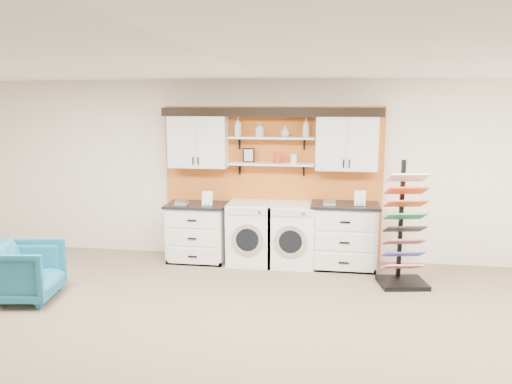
% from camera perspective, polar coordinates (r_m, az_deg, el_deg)
% --- Properties ---
extents(ceiling, '(10.00, 10.00, 0.00)m').
position_cam_1_polar(ceiling, '(3.83, -5.30, 15.35)').
color(ceiling, white).
rests_on(ceiling, wall_back).
extents(wall_back, '(10.00, 0.00, 10.00)m').
position_cam_1_polar(wall_back, '(7.83, 1.87, 2.45)').
color(wall_back, '#F0E3CF').
rests_on(wall_back, floor).
extents(accent_panel, '(3.40, 0.07, 2.40)m').
position_cam_1_polar(accent_panel, '(7.82, 1.83, 0.96)').
color(accent_panel, '#C86322').
rests_on(accent_panel, wall_back).
extents(upper_cabinet_left, '(0.90, 0.35, 0.84)m').
position_cam_1_polar(upper_cabinet_left, '(7.79, -6.62, 5.90)').
color(upper_cabinet_left, white).
rests_on(upper_cabinet_left, wall_back).
extents(upper_cabinet_right, '(0.90, 0.35, 0.84)m').
position_cam_1_polar(upper_cabinet_right, '(7.52, 10.33, 5.65)').
color(upper_cabinet_right, white).
rests_on(upper_cabinet_right, wall_back).
extents(shelf_lower, '(1.32, 0.28, 0.03)m').
position_cam_1_polar(shelf_lower, '(7.61, 1.70, 3.22)').
color(shelf_lower, white).
rests_on(shelf_lower, wall_back).
extents(shelf_upper, '(1.32, 0.28, 0.03)m').
position_cam_1_polar(shelf_upper, '(7.58, 1.72, 6.22)').
color(shelf_upper, white).
rests_on(shelf_upper, wall_back).
extents(crown_molding, '(3.30, 0.41, 0.13)m').
position_cam_1_polar(crown_molding, '(7.57, 1.74, 9.23)').
color(crown_molding, black).
rests_on(crown_molding, wall_back).
extents(picture_frame, '(0.18, 0.02, 0.22)m').
position_cam_1_polar(picture_frame, '(7.70, -0.85, 4.23)').
color(picture_frame, black).
rests_on(picture_frame, shelf_lower).
extents(canister_red, '(0.11, 0.11, 0.16)m').
position_cam_1_polar(canister_red, '(7.59, 2.45, 3.91)').
color(canister_red, red).
rests_on(canister_red, shelf_lower).
extents(canister_cream, '(0.10, 0.10, 0.14)m').
position_cam_1_polar(canister_cream, '(7.57, 4.34, 3.80)').
color(canister_cream, silver).
rests_on(canister_cream, shelf_lower).
extents(base_cabinet_left, '(0.93, 0.66, 0.91)m').
position_cam_1_polar(base_cabinet_left, '(7.88, -6.69, -4.57)').
color(base_cabinet_left, white).
rests_on(base_cabinet_left, floor).
extents(base_cabinet_right, '(1.00, 0.66, 0.98)m').
position_cam_1_polar(base_cabinet_right, '(7.61, 10.02, -4.94)').
color(base_cabinet_right, white).
rests_on(base_cabinet_right, floor).
extents(washer, '(0.68, 0.71, 0.95)m').
position_cam_1_polar(washer, '(7.70, -0.57, -4.70)').
color(washer, white).
rests_on(washer, floor).
extents(dryer, '(0.68, 0.71, 0.95)m').
position_cam_1_polar(dryer, '(7.62, 4.16, -4.88)').
color(dryer, white).
rests_on(dryer, floor).
extents(sample_rack, '(0.70, 0.62, 1.70)m').
position_cam_1_polar(sample_rack, '(7.06, 16.48, -5.99)').
color(sample_rack, black).
rests_on(sample_rack, floor).
extents(armchair, '(0.90, 0.88, 0.72)m').
position_cam_1_polar(armchair, '(6.96, -24.87, -8.30)').
color(armchair, '#196884').
rests_on(armchair, floor).
extents(soap_bottle_a, '(0.14, 0.14, 0.29)m').
position_cam_1_polar(soap_bottle_a, '(7.64, -2.09, 7.47)').
color(soap_bottle_a, silver).
rests_on(soap_bottle_a, shelf_upper).
extents(soap_bottle_b, '(0.12, 0.12, 0.21)m').
position_cam_1_polar(soap_bottle_b, '(7.59, 0.46, 7.15)').
color(soap_bottle_b, silver).
rests_on(soap_bottle_b, shelf_upper).
extents(soap_bottle_c, '(0.17, 0.17, 0.16)m').
position_cam_1_polar(soap_bottle_c, '(7.55, 3.33, 6.93)').
color(soap_bottle_c, silver).
rests_on(soap_bottle_c, shelf_upper).
extents(soap_bottle_d, '(0.12, 0.12, 0.29)m').
position_cam_1_polar(soap_bottle_d, '(7.52, 5.74, 7.36)').
color(soap_bottle_d, silver).
rests_on(soap_bottle_d, shelf_upper).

